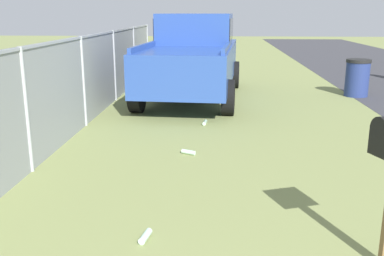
% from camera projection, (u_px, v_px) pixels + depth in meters
% --- Properties ---
extents(pickup_truck, '(5.43, 2.53, 2.09)m').
position_uv_depth(pickup_truck, '(193.00, 54.00, 11.09)').
color(pickup_truck, '#284793').
rests_on(pickup_truck, ground).
extents(trash_bin, '(0.63, 0.63, 0.96)m').
position_uv_depth(trash_bin, '(357.00, 78.00, 11.36)').
color(trash_bin, navy).
rests_on(trash_bin, ground).
extents(fence_section, '(15.27, 0.07, 1.71)m').
position_uv_depth(fence_section, '(83.00, 78.00, 8.28)').
color(fence_section, '#9EA3A8').
rests_on(fence_section, ground).
extents(litter_bottle_by_mailbox, '(0.16, 0.23, 0.07)m').
position_uv_depth(litter_bottle_by_mailbox, '(188.00, 152.00, 6.78)').
color(litter_bottle_by_mailbox, '#B2D8BF').
rests_on(litter_bottle_by_mailbox, ground).
extents(litter_bottle_midfield_b, '(0.23, 0.09, 0.07)m').
position_uv_depth(litter_bottle_midfield_b, '(205.00, 122.00, 8.60)').
color(litter_bottle_midfield_b, '#B2D8BF').
rests_on(litter_bottle_midfield_b, ground).
extents(litter_bottle_near_hydrant, '(0.23, 0.11, 0.07)m').
position_uv_depth(litter_bottle_near_hydrant, '(145.00, 236.00, 4.24)').
color(litter_bottle_near_hydrant, '#B2D8BF').
rests_on(litter_bottle_near_hydrant, ground).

